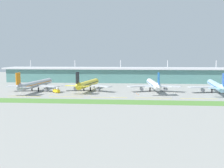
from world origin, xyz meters
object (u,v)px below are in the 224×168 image
at_px(safety_cone_left_wingtip, 136,93).
at_px(safety_cone_nose_front, 138,94).
at_px(airliner_near_middle, 88,84).
at_px(airliner_far_middle, 153,84).
at_px(fuel_truck, 56,90).
at_px(airliner_nearest, 36,84).
at_px(airliner_farthest, 216,85).

distance_m(safety_cone_left_wingtip, safety_cone_nose_front, 5.95).
height_order(airliner_near_middle, airliner_far_middle, same).
height_order(fuel_truck, safety_cone_left_wingtip, fuel_truck).
xyz_separation_m(airliner_nearest, safety_cone_left_wingtip, (91.89, -9.58, -6.11)).
relative_size(airliner_nearest, airliner_near_middle, 1.20).
bearing_deg(fuel_truck, airliner_near_middle, 31.76).
height_order(airliner_far_middle, fuel_truck, airliner_far_middle).
bearing_deg(airliner_near_middle, airliner_farthest, -1.70).
bearing_deg(airliner_far_middle, airliner_nearest, -176.24).
xyz_separation_m(airliner_far_middle, fuel_truck, (-85.04, -16.95, -4.19)).
bearing_deg(safety_cone_left_wingtip, fuel_truck, -179.75).
height_order(airliner_near_middle, safety_cone_left_wingtip, airliner_near_middle).
bearing_deg(airliner_far_middle, fuel_truck, -168.73).
height_order(airliner_farthest, safety_cone_left_wingtip, airliner_farthest).
xyz_separation_m(airliner_nearest, fuel_truck, (22.31, -9.89, -4.19)).
height_order(fuel_truck, safety_cone_nose_front, fuel_truck).
relative_size(fuel_truck, safety_cone_left_wingtip, 10.31).
xyz_separation_m(airliner_near_middle, safety_cone_nose_front, (46.34, -20.77, -6.09)).
relative_size(airliner_far_middle, safety_cone_left_wingtip, 93.74).
distance_m(airliner_nearest, safety_cone_nose_front, 94.84).
distance_m(fuel_truck, safety_cone_nose_front, 71.31).
bearing_deg(airliner_far_middle, airliner_near_middle, -178.45).
bearing_deg(safety_cone_nose_front, fuel_truck, 175.61).
bearing_deg(airliner_near_middle, airliner_far_middle, 1.55).
xyz_separation_m(fuel_truck, safety_cone_left_wingtip, (69.58, 0.31, -1.91)).
relative_size(airliner_nearest, airliner_far_middle, 1.09).
distance_m(airliner_farthest, fuel_truck, 139.14).
bearing_deg(fuel_truck, airliner_nearest, 156.10).
height_order(airliner_far_middle, safety_cone_nose_front, airliner_far_middle).
distance_m(airliner_near_middle, fuel_truck, 29.40).
bearing_deg(safety_cone_nose_front, airliner_far_middle, 58.07).
relative_size(airliner_nearest, safety_cone_nose_front, 102.47).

